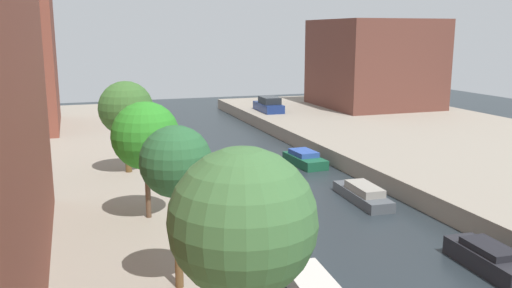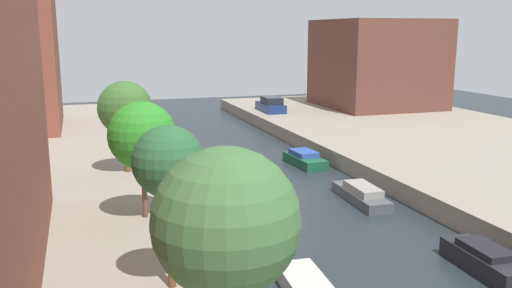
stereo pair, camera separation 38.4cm
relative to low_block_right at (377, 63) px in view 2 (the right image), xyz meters
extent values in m
plane|color=#232B30|center=(-18.00, -21.73, -5.16)|extent=(84.00, 84.00, 0.00)
cube|color=brown|center=(0.00, 0.00, 0.00)|extent=(10.00, 10.52, 8.32)
sphere|color=#40703B|center=(-25.43, -38.30, -0.10)|extent=(2.55, 2.55, 2.55)
cylinder|color=brown|center=(-25.43, -32.21, -2.66)|extent=(0.23, 0.23, 3.00)
sphere|color=#296135|center=(-25.43, -32.21, -0.46)|extent=(2.00, 2.00, 2.00)
cylinder|color=brown|center=(-25.43, -25.91, -2.98)|extent=(0.21, 0.21, 2.36)
sphere|color=#2D8C26|center=(-25.43, -25.91, -0.88)|extent=(2.63, 2.63, 2.63)
cylinder|color=brown|center=(-25.43, -18.43, -2.97)|extent=(0.33, 0.33, 2.37)
sphere|color=#3A672C|center=(-25.43, -18.43, -0.81)|extent=(2.78, 2.78, 2.78)
cube|color=navy|center=(-10.93, -0.05, -3.79)|extent=(1.82, 4.30, 0.74)
cube|color=#1E2328|center=(-10.93, -0.37, -3.11)|extent=(1.56, 2.38, 0.62)
cube|color=beige|center=(-21.21, -32.22, -4.87)|extent=(1.48, 3.18, 0.58)
cube|color=#4C5156|center=(-21.23, -23.58, -4.86)|extent=(1.99, 4.20, 0.60)
cube|color=#232328|center=(-14.60, -32.44, -4.82)|extent=(1.40, 3.61, 0.68)
cube|color=black|center=(-14.60, -32.40, -4.35)|extent=(1.14, 2.00, 0.25)
cube|color=#4C5156|center=(-14.79, -24.01, -4.91)|extent=(1.47, 4.35, 0.50)
cube|color=gray|center=(-14.79, -24.21, -4.48)|extent=(1.18, 2.41, 0.37)
cube|color=#195638|center=(-14.48, -16.39, -4.87)|extent=(1.67, 3.58, 0.58)
cube|color=#2D4C9E|center=(-14.48, -16.17, -4.42)|extent=(1.36, 1.99, 0.31)
camera|label=1|loc=(-28.01, -46.53, 3.02)|focal=38.04mm
camera|label=2|loc=(-27.65, -46.65, 3.02)|focal=38.04mm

